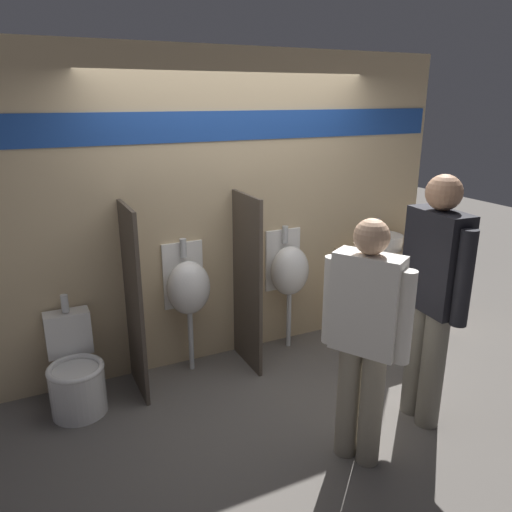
# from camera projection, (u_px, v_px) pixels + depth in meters

# --- Properties ---
(ground_plane) EXTENTS (16.00, 16.00, 0.00)m
(ground_plane) POSITION_uv_depth(u_px,v_px,m) (265.00, 377.00, 4.29)
(ground_plane) COLOR #5B5651
(display_wall) EXTENTS (4.16, 0.07, 2.70)m
(display_wall) POSITION_uv_depth(u_px,v_px,m) (235.00, 209.00, 4.39)
(display_wall) COLOR tan
(display_wall) RESTS_ON ground_plane
(sink_counter) EXTENTS (0.97, 0.60, 0.87)m
(sink_counter) POSITION_uv_depth(u_px,v_px,m) (389.00, 290.00, 5.04)
(sink_counter) COLOR tan
(sink_counter) RESTS_ON ground_plane
(sink_basin) EXTENTS (0.34, 0.34, 0.28)m
(sink_basin) POSITION_uv_depth(u_px,v_px,m) (385.00, 241.00, 4.91)
(sink_basin) COLOR white
(sink_basin) RESTS_ON sink_counter
(cell_phone) EXTENTS (0.07, 0.14, 0.01)m
(cell_phone) POSITION_uv_depth(u_px,v_px,m) (377.00, 256.00, 4.68)
(cell_phone) COLOR #B7B7BC
(cell_phone) RESTS_ON sink_counter
(divider_near_counter) EXTENTS (0.03, 0.54, 1.54)m
(divider_near_counter) POSITION_uv_depth(u_px,v_px,m) (134.00, 302.00, 3.90)
(divider_near_counter) COLOR #4C4238
(divider_near_counter) RESTS_ON ground_plane
(divider_mid) EXTENTS (0.03, 0.54, 1.54)m
(divider_mid) POSITION_uv_depth(u_px,v_px,m) (247.00, 283.00, 4.31)
(divider_mid) COLOR #4C4238
(divider_mid) RESTS_ON ground_plane
(urinal_near_counter) EXTENTS (0.37, 0.29, 1.17)m
(urinal_near_counter) POSITION_uv_depth(u_px,v_px,m) (188.00, 287.00, 4.21)
(urinal_near_counter) COLOR silver
(urinal_near_counter) RESTS_ON ground_plane
(urinal_far) EXTENTS (0.37, 0.29, 1.17)m
(urinal_far) POSITION_uv_depth(u_px,v_px,m) (289.00, 270.00, 4.62)
(urinal_far) COLOR silver
(urinal_far) RESTS_ON ground_plane
(toilet) EXTENTS (0.42, 0.58, 0.86)m
(toilet) POSITION_uv_depth(u_px,v_px,m) (76.00, 376.00, 3.80)
(toilet) COLOR white
(toilet) RESTS_ON ground_plane
(person_in_vest) EXTENTS (0.37, 0.51, 1.64)m
(person_in_vest) POSITION_uv_depth(u_px,v_px,m) (365.00, 334.00, 3.08)
(person_in_vest) COLOR gray
(person_in_vest) RESTS_ON ground_plane
(person_with_lanyard) EXTENTS (0.24, 0.64, 1.83)m
(person_with_lanyard) POSITION_uv_depth(u_px,v_px,m) (433.00, 292.00, 3.46)
(person_with_lanyard) COLOR #666056
(person_with_lanyard) RESTS_ON ground_plane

